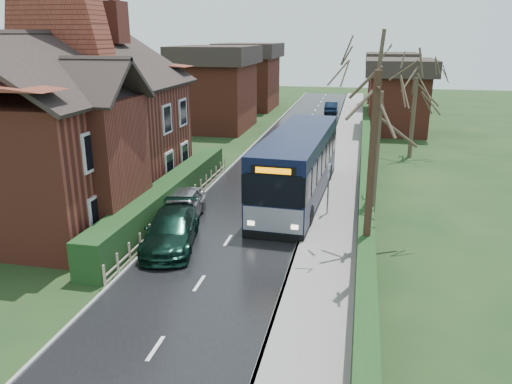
% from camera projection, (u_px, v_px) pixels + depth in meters
% --- Properties ---
extents(ground, '(140.00, 140.00, 0.00)m').
position_uv_depth(ground, '(215.00, 260.00, 19.86)').
color(ground, '#2C411B').
rests_on(ground, ground).
extents(road, '(6.00, 100.00, 0.02)m').
position_uv_depth(road, '(263.00, 188.00, 29.18)').
color(road, black).
rests_on(road, ground).
extents(pavement, '(2.50, 100.00, 0.14)m').
position_uv_depth(pavement, '(337.00, 191.00, 28.33)').
color(pavement, slate).
rests_on(pavement, ground).
extents(kerb_right, '(0.12, 100.00, 0.14)m').
position_uv_depth(kerb_right, '(315.00, 190.00, 28.56)').
color(kerb_right, gray).
rests_on(kerb_right, ground).
extents(kerb_left, '(0.12, 100.00, 0.10)m').
position_uv_depth(kerb_left, '(213.00, 184.00, 29.77)').
color(kerb_left, gray).
rests_on(kerb_left, ground).
extents(front_hedge, '(1.20, 16.00, 1.60)m').
position_uv_depth(front_hedge, '(168.00, 197.00, 25.05)').
color(front_hedge, black).
rests_on(front_hedge, ground).
extents(picket_fence, '(0.10, 16.00, 0.90)m').
position_uv_depth(picket_fence, '(183.00, 204.00, 25.00)').
color(picket_fence, tan).
rests_on(picket_fence, ground).
extents(right_wall_hedge, '(0.60, 50.00, 1.80)m').
position_uv_depth(right_wall_hedge, '(365.00, 177.00, 27.73)').
color(right_wall_hedge, maroon).
rests_on(right_wall_hedge, ground).
extents(brick_house, '(9.30, 14.60, 10.30)m').
position_uv_depth(brick_house, '(71.00, 123.00, 24.71)').
color(brick_house, maroon).
rests_on(brick_house, ground).
extents(bus, '(3.34, 12.25, 3.69)m').
position_uv_depth(bus, '(298.00, 167.00, 26.64)').
color(bus, black).
rests_on(bus, ground).
extents(car_silver, '(2.20, 4.49, 1.48)m').
position_uv_depth(car_silver, '(182.00, 206.00, 23.89)').
color(car_silver, '#BBBBC0').
rests_on(car_silver, ground).
extents(car_green, '(3.02, 5.31, 1.45)m').
position_uv_depth(car_green, '(171.00, 230.00, 21.00)').
color(car_green, '#112D23').
rests_on(car_green, ground).
extents(car_distant, '(1.43, 4.02, 1.32)m').
position_uv_depth(car_distant, '(331.00, 107.00, 56.70)').
color(car_distant, black).
rests_on(car_distant, ground).
extents(bus_stop_sign, '(0.11, 0.41, 2.70)m').
position_uv_depth(bus_stop_sign, '(328.00, 182.00, 24.13)').
color(bus_stop_sign, slate).
rests_on(bus_stop_sign, ground).
extents(telegraph_pole, '(0.26, 0.97, 7.50)m').
position_uv_depth(telegraph_pole, '(370.00, 181.00, 17.05)').
color(telegraph_pole, black).
rests_on(telegraph_pole, ground).
extents(tree_right_near, '(4.29, 4.29, 9.27)m').
position_uv_depth(tree_right_near, '(381.00, 80.00, 19.21)').
color(tree_right_near, '#3E3124').
rests_on(tree_right_near, ground).
extents(tree_right_far, '(4.23, 4.23, 8.17)m').
position_uv_depth(tree_right_far, '(417.00, 72.00, 34.71)').
color(tree_right_far, '#3E3225').
rests_on(tree_right_far, ground).
extents(tree_house_side, '(3.89, 3.89, 8.85)m').
position_uv_depth(tree_house_side, '(108.00, 62.00, 37.22)').
color(tree_house_side, '#362820').
rests_on(tree_house_side, ground).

